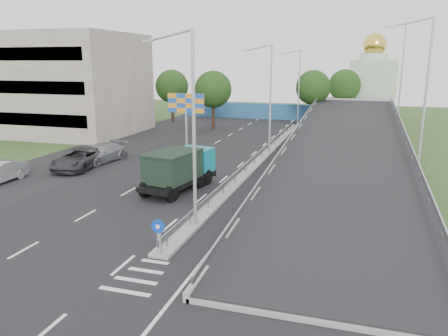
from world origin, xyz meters
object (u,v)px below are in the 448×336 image
at_px(lamp_post_mid, 269,94).
at_px(parked_car_d, 101,153).
at_px(lamp_post_far, 298,84).
at_px(dump_truck, 179,168).
at_px(church, 372,83).
at_px(billboard, 186,106).
at_px(parked_car_c, 79,159).
at_px(lamp_post_near, 190,121).
at_px(sign_bollard, 159,237).

height_order(lamp_post_mid, parked_car_d, lamp_post_mid).
bearing_deg(lamp_post_far, dump_truck, -95.87).
height_order(lamp_post_far, church, church).
bearing_deg(parked_car_d, billboard, 72.39).
bearing_deg(parked_car_c, lamp_post_mid, 29.16).
xyz_separation_m(church, billboard, (-19.00, -32.00, -1.12)).
xyz_separation_m(lamp_post_near, billboard, (-9.11, 22.00, -1.62)).
bearing_deg(lamp_post_far, lamp_post_mid, -90.00).
distance_m(lamp_post_mid, parked_car_c, 17.90).
bearing_deg(parked_car_c, sign_bollard, -51.90).
xyz_separation_m(lamp_post_far, dump_truck, (-3.44, -33.45, -4.22)).
distance_m(billboard, dump_truck, 16.66).
bearing_deg(parked_car_c, billboard, 61.56).
bearing_deg(parked_car_c, lamp_post_near, -42.44).
bearing_deg(parked_car_d, dump_truck, -23.95).
distance_m(sign_bollard, lamp_post_far, 44.08).
bearing_deg(billboard, lamp_post_mid, -12.38).
distance_m(sign_bollard, lamp_post_near, 6.12).
bearing_deg(church, billboard, -120.70).
relative_size(lamp_post_far, billboard, 1.83).
relative_size(sign_bollard, dump_truck, 0.24).
xyz_separation_m(lamp_post_mid, parked_car_d, (-13.41, -7.57, -4.99)).
bearing_deg(church, lamp_post_near, -100.38).
xyz_separation_m(lamp_post_near, church, (9.89, 54.00, -0.50)).
height_order(lamp_post_mid, parked_car_c, lamp_post_mid).
height_order(sign_bollard, lamp_post_mid, lamp_post_mid).
bearing_deg(dump_truck, lamp_post_near, -52.00).
bearing_deg(sign_bollard, lamp_post_mid, 89.74).
distance_m(lamp_post_mid, dump_truck, 14.51).
xyz_separation_m(lamp_post_near, parked_car_c, (-13.86, 9.83, -4.97)).
xyz_separation_m(church, parked_car_d, (-23.30, -41.57, -4.49)).
height_order(lamp_post_far, dump_truck, lamp_post_far).
bearing_deg(sign_bollard, lamp_post_near, 88.36).
xyz_separation_m(lamp_post_far, church, (9.89, 14.00, -0.50)).
relative_size(sign_bollard, parked_car_d, 0.30).
xyz_separation_m(lamp_post_mid, church, (9.89, 34.00, -0.50)).
bearing_deg(billboard, parked_car_d, -114.21).
distance_m(church, billboard, 37.23).
bearing_deg(dump_truck, lamp_post_far, 94.43).
bearing_deg(parked_car_d, lamp_post_near, -36.23).
distance_m(lamp_post_near, dump_truck, 8.51).
bearing_deg(parked_car_d, lamp_post_mid, 36.03).
relative_size(billboard, parked_car_c, 0.91).
xyz_separation_m(sign_bollard, lamp_post_mid, (0.11, 23.83, 4.77)).
relative_size(lamp_post_far, dump_truck, 1.48).
relative_size(lamp_post_near, billboard, 1.83).
bearing_deg(billboard, church, 59.30).
relative_size(church, billboard, 2.51).
xyz_separation_m(dump_truck, parked_car_d, (-9.97, 5.89, -0.77)).
relative_size(sign_bollard, lamp_post_mid, 0.17).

